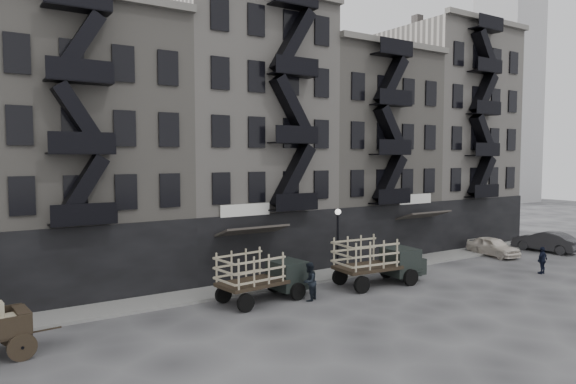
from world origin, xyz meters
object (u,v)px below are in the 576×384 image
stake_truck_west (264,272)px  pedestrian_mid (309,282)px  stake_truck_east (378,258)px  car_far (545,241)px  policeman (542,260)px  car_east (493,246)px

stake_truck_west → pedestrian_mid: size_ratio=2.73×
pedestrian_mid → stake_truck_east: bearing=153.4°
stake_truck_west → car_far: stake_truck_west is taller
stake_truck_west → pedestrian_mid: 2.37m
car_far → policeman: policeman is taller
stake_truck_east → pedestrian_mid: stake_truck_east is taller
policeman → car_far: bearing=-153.5°
car_far → policeman: (-7.50, -4.18, 0.07)m
stake_truck_west → car_far: 25.31m
stake_truck_east → pedestrian_mid: 5.27m
stake_truck_west → stake_truck_east: 7.22m
stake_truck_west → car_east: bearing=-3.5°
stake_truck_west → car_far: size_ratio=1.13×
stake_truck_west → stake_truck_east: (7.18, -0.75, 0.09)m
stake_truck_west → pedestrian_mid: stake_truck_west is taller
stake_truck_east → car_far: stake_truck_east is taller
stake_truck_east → policeman: (10.62, -3.58, -0.72)m
pedestrian_mid → stake_truck_west: bearing=-63.8°
stake_truck_east → car_east: (13.15, 1.73, -0.88)m
stake_truck_east → car_east: size_ratio=1.38×
stake_truck_west → car_east: (20.33, 0.99, -0.79)m
stake_truck_east → policeman: 11.23m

